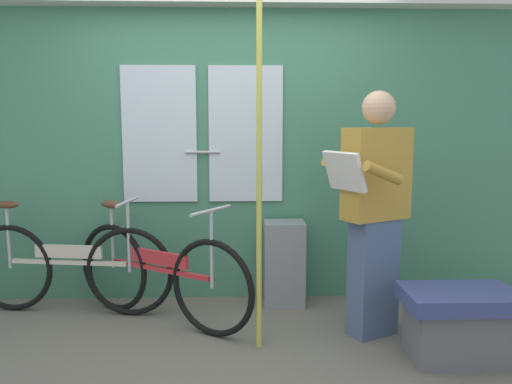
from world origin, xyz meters
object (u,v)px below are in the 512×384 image
Objects in this scene: bicycle_near_door at (68,267)px; trash_bin_by_wall at (284,263)px; bench_seat_corner at (459,323)px; bicycle_leaning_behind at (159,274)px; handrail_pole at (259,169)px; passenger_reading_newspaper at (374,209)px.

bicycle_near_door is 2.41× the size of trash_bin_by_wall.
bicycle_leaning_behind is at bearing 160.85° from bench_seat_corner.
handrail_pole is (1.45, -0.66, 0.82)m from bicycle_near_door.
bench_seat_corner is (2.70, -0.89, -0.13)m from bicycle_near_door.
bench_seat_corner is at bearing -10.14° from bicycle_near_door.
passenger_reading_newspaper reaches higher than bench_seat_corner.
passenger_reading_newspaper is at bearing 22.87° from bicycle_leaning_behind.
bicycle_near_door reaches higher than trash_bin_by_wall.
handrail_pole reaches higher than passenger_reading_newspaper.
bench_seat_corner is (0.45, -0.40, -0.65)m from passenger_reading_newspaper.
bicycle_near_door is 1.18× the size of bicycle_leaning_behind.
passenger_reading_newspaper reaches higher than bicycle_leaning_behind.
passenger_reading_newspaper is at bearing 138.08° from bench_seat_corner.
handrail_pole is at bearing 169.42° from bench_seat_corner.
handrail_pole is 3.40× the size of bench_seat_corner.
trash_bin_by_wall is (1.69, 0.15, -0.03)m from bicycle_near_door.
handrail_pole reaches higher than trash_bin_by_wall.
bicycle_leaning_behind reaches higher than bench_seat_corner.
trash_bin_by_wall is (-0.56, 0.63, -0.55)m from passenger_reading_newspaper.
bicycle_leaning_behind is 1.02m from trash_bin_by_wall.
bicycle_near_door is at bearing 155.59° from handrail_pole.
bicycle_leaning_behind is 2.05× the size of trash_bin_by_wall.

